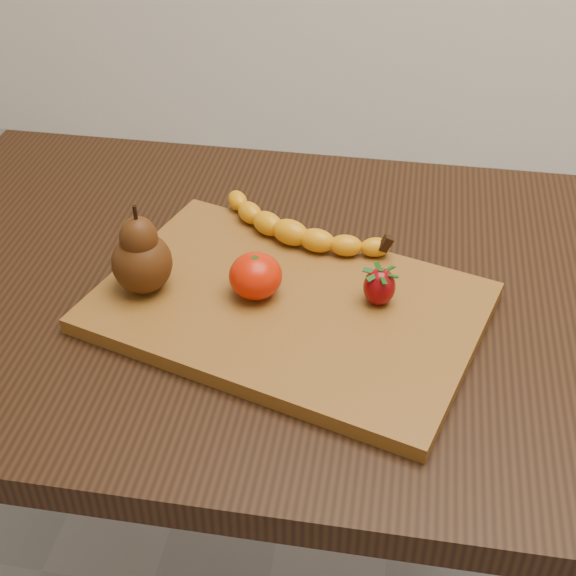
% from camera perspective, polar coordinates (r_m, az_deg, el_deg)
% --- Properties ---
extents(table, '(1.00, 0.70, 0.76)m').
position_cam_1_polar(table, '(1.09, -2.38, -3.64)').
color(table, black).
rests_on(table, ground).
extents(cutting_board, '(0.52, 0.42, 0.02)m').
position_cam_1_polar(cutting_board, '(0.97, 0.00, -1.40)').
color(cutting_board, brown).
rests_on(cutting_board, table).
extents(banana, '(0.22, 0.13, 0.03)m').
position_cam_1_polar(banana, '(1.05, 0.17, 3.98)').
color(banana, orange).
rests_on(banana, cutting_board).
extents(pear, '(0.08, 0.08, 0.11)m').
position_cam_1_polar(pear, '(0.97, -10.47, 2.77)').
color(pear, '#45230B').
rests_on(pear, cutting_board).
extents(mandarin, '(0.08, 0.08, 0.05)m').
position_cam_1_polar(mandarin, '(0.96, -2.32, 0.87)').
color(mandarin, red).
rests_on(mandarin, cutting_board).
extents(strawberry, '(0.05, 0.05, 0.05)m').
position_cam_1_polar(strawberry, '(0.96, 6.52, 0.18)').
color(strawberry, '#7D0309').
rests_on(strawberry, cutting_board).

